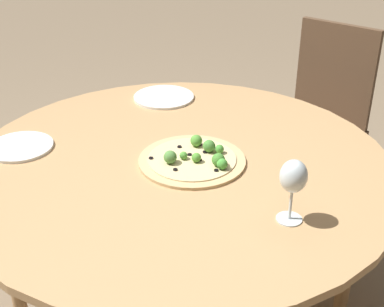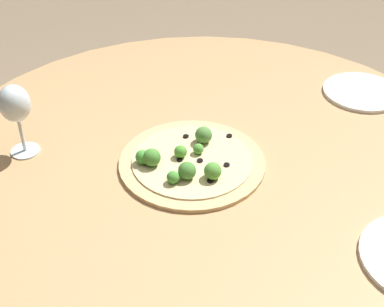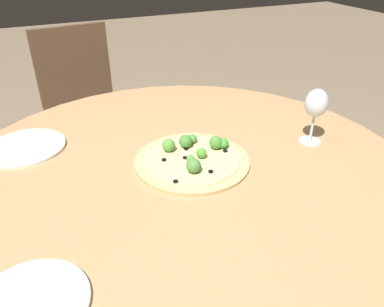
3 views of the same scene
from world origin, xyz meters
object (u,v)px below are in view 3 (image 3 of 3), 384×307
wine_glass (316,105)px  plate_near (30,306)px  pizza (193,158)px  chair (86,114)px  plate_far (26,147)px

wine_glass → plate_near: wine_glass is taller
pizza → plate_near: pizza is taller
pizza → wine_glass: bearing=83.6°
chair → plate_near: chair is taller
pizza → plate_near: size_ratio=1.57×
chair → plate_far: size_ratio=3.82×
pizza → wine_glass: (0.04, 0.39, 0.12)m
pizza → plate_far: bearing=-122.6°
chair → plate_near: 1.41m
chair → wine_glass: chair is taller
chair → wine_glass: size_ratio=5.11×
pizza → wine_glass: wine_glass is taller
plate_near → plate_far: size_ratio=0.90×
chair → plate_far: bearing=-117.7°
plate_near → wine_glass: bearing=108.5°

